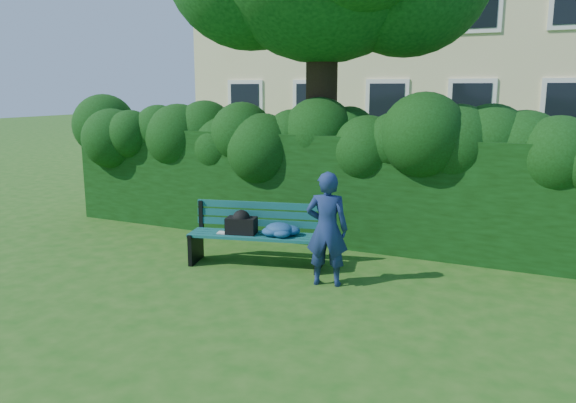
% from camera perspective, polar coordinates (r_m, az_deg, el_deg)
% --- Properties ---
extents(ground, '(80.00, 80.00, 0.00)m').
position_cam_1_polar(ground, '(7.73, -1.92, -7.72)').
color(ground, '#1F5815').
rests_on(ground, ground).
extents(hedge, '(10.00, 1.00, 1.80)m').
position_cam_1_polar(hedge, '(9.45, 4.15, 1.44)').
color(hedge, black).
rests_on(hedge, ground).
extents(park_bench, '(2.01, 0.99, 0.89)m').
position_cam_1_polar(park_bench, '(8.13, -2.92, -3.07)').
color(park_bench, '#114F55').
rests_on(park_bench, ground).
extents(man_reading, '(0.62, 0.48, 1.50)m').
position_cam_1_polar(man_reading, '(7.27, 3.98, -2.80)').
color(man_reading, navy).
rests_on(man_reading, ground).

